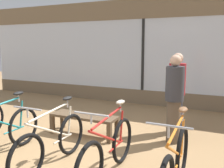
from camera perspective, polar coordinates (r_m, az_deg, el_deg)
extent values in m
plane|color=#99754C|center=(4.36, -10.86, -16.00)|extent=(24.00, 24.00, 0.00)
cube|color=#7A664C|center=(7.84, 6.93, -2.94)|extent=(12.00, 0.08, 0.45)
cube|color=silver|center=(7.68, 7.12, 6.60)|extent=(12.00, 0.04, 2.15)
cube|color=#7A664C|center=(7.75, 7.32, 16.81)|extent=(12.00, 0.08, 0.60)
cube|color=black|center=(7.65, 7.05, 6.59)|extent=(0.08, 0.02, 2.15)
torus|color=black|center=(4.90, -19.55, -9.10)|extent=(0.06, 0.71, 0.71)
cylinder|color=#1E7A7F|center=(4.80, -20.03, -6.49)|extent=(0.03, 0.11, 0.49)
cylinder|color=#1E7A7F|center=(4.75, -21.43, -9.76)|extent=(0.03, 0.44, 0.03)
cylinder|color=#B2B2B7|center=(4.71, -20.57, -2.95)|extent=(0.02, 0.02, 0.14)
ellipsoid|color=black|center=(4.69, -20.63, -1.99)|extent=(0.11, 0.22, 0.06)
torus|color=black|center=(4.33, -9.31, -11.21)|extent=(0.06, 0.68, 0.68)
torus|color=black|center=(3.60, -18.92, -15.92)|extent=(0.06, 0.68, 0.68)
cylinder|color=beige|center=(3.83, -14.13, -10.25)|extent=(0.03, 0.96, 0.51)
cylinder|color=beige|center=(4.23, -9.70, -8.31)|extent=(0.03, 0.11, 0.49)
cylinder|color=beige|center=(3.78, -14.00, -6.18)|extent=(0.03, 0.89, 0.10)
cylinder|color=beige|center=(4.16, -11.15, -12.15)|extent=(0.03, 0.47, 0.03)
cylinder|color=#B2B2B7|center=(4.11, -10.13, -4.32)|extent=(0.02, 0.02, 0.14)
ellipsoid|color=black|center=(4.10, -10.16, -3.23)|extent=(0.11, 0.22, 0.06)
cylinder|color=#B2B2B7|center=(3.43, -18.74, -6.28)|extent=(0.02, 0.02, 0.12)
cylinder|color=#ADADB2|center=(3.42, -18.79, -5.31)|extent=(0.46, 0.02, 0.02)
torus|color=black|center=(3.99, 2.37, -12.77)|extent=(0.06, 0.70, 0.70)
cylinder|color=red|center=(3.43, -1.22, -12.14)|extent=(0.03, 0.96, 0.51)
cylinder|color=red|center=(3.87, 2.16, -9.67)|extent=(0.03, 0.11, 0.49)
cylinder|color=red|center=(3.37, -1.01, -7.60)|extent=(0.03, 0.88, 0.10)
cylinder|color=red|center=(3.79, 0.99, -13.95)|extent=(0.03, 0.46, 0.03)
cylinder|color=#B2B2B7|center=(3.75, 1.95, -5.35)|extent=(0.02, 0.02, 0.14)
ellipsoid|color=#B2A893|center=(3.73, 1.95, -4.16)|extent=(0.11, 0.22, 0.06)
cylinder|color=#B2B2B7|center=(2.97, -4.77, -8.01)|extent=(0.02, 0.02, 0.12)
cylinder|color=#ADADB2|center=(2.95, -4.79, -6.90)|extent=(0.46, 0.02, 0.02)
torus|color=black|center=(3.62, 15.71, -15.03)|extent=(0.05, 0.75, 0.75)
cylinder|color=orange|center=(3.03, 14.20, -14.83)|extent=(0.03, 0.93, 0.51)
cylinder|color=orange|center=(3.49, 15.77, -11.68)|extent=(0.03, 0.11, 0.49)
cylinder|color=orange|center=(2.96, 14.51, -9.72)|extent=(0.03, 0.86, 0.10)
cylinder|color=orange|center=(3.42, 15.08, -16.49)|extent=(0.03, 0.45, 0.03)
cylinder|color=#B2B2B7|center=(3.36, 15.89, -6.94)|extent=(0.02, 0.02, 0.14)
ellipsoid|color=brown|center=(3.34, 15.94, -5.62)|extent=(0.11, 0.22, 0.06)
cylinder|color=#B2B2B7|center=(2.53, 12.79, -10.61)|extent=(0.02, 0.02, 0.12)
cylinder|color=#ADADB2|center=(2.52, 12.84, -9.33)|extent=(0.46, 0.02, 0.02)
cube|color=brown|center=(5.14, -6.47, -7.30)|extent=(1.40, 0.44, 0.05)
cube|color=brown|center=(5.42, -13.48, -8.94)|extent=(0.08, 0.08, 0.37)
cube|color=brown|center=(4.75, -0.62, -11.27)|extent=(0.08, 0.08, 0.37)
cube|color=brown|center=(5.69, -11.22, -8.00)|extent=(0.08, 0.08, 0.37)
cube|color=brown|center=(5.06, 1.16, -10.00)|extent=(0.08, 0.08, 0.37)
cylinder|color=brown|center=(4.87, 13.85, -8.33)|extent=(0.33, 0.33, 0.80)
cylinder|color=#333338|center=(4.71, 14.17, 0.08)|extent=(0.43, 0.43, 0.64)
sphere|color=tan|center=(4.67, 14.37, 5.21)|extent=(0.21, 0.21, 0.21)
cylinder|color=#2D2D38|center=(5.42, 14.36, -6.55)|extent=(0.32, 0.32, 0.81)
cylinder|color=maroon|center=(5.27, 14.66, 1.10)|extent=(0.41, 0.41, 0.64)
sphere|color=tan|center=(5.23, 14.85, 5.73)|extent=(0.21, 0.21, 0.21)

